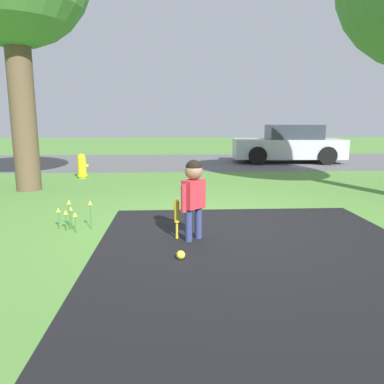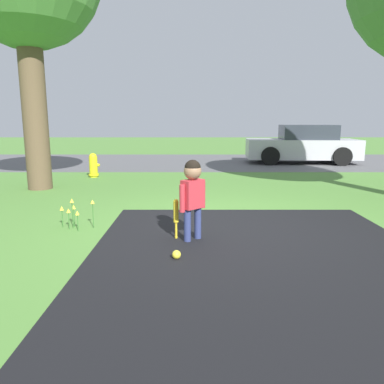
% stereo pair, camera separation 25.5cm
% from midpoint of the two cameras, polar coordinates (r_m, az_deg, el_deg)
% --- Properties ---
extents(ground_plane, '(60.00, 60.00, 0.00)m').
position_cam_midpoint_polar(ground_plane, '(5.59, 2.39, -5.10)').
color(ground_plane, '#518438').
extents(driveway_strip, '(3.98, 7.00, 0.01)m').
position_cam_midpoint_polar(driveway_strip, '(3.37, 13.69, -16.54)').
color(driveway_strip, black).
rests_on(driveway_strip, ground).
extents(street_strip, '(40.00, 6.00, 0.01)m').
position_cam_midpoint_polar(street_strip, '(14.31, -0.91, 4.67)').
color(street_strip, '#59595B').
rests_on(street_strip, ground).
extents(child, '(0.33, 0.32, 1.05)m').
position_cam_midpoint_polar(child, '(4.76, -1.29, 0.51)').
color(child, navy).
rests_on(child, ground).
extents(baseball_bat, '(0.07, 0.07, 0.54)m').
position_cam_midpoint_polar(baseball_bat, '(4.89, -3.84, -3.27)').
color(baseball_bat, yellow).
rests_on(baseball_bat, ground).
extents(sports_ball, '(0.10, 0.10, 0.10)m').
position_cam_midpoint_polar(sports_ball, '(4.27, -3.47, -9.55)').
color(sports_ball, yellow).
rests_on(sports_ball, ground).
extents(fire_hydrant, '(0.31, 0.28, 0.66)m').
position_cam_midpoint_polar(fire_hydrant, '(10.62, -17.08, 3.80)').
color(fire_hydrant, yellow).
rests_on(fire_hydrant, ground).
extents(parked_car, '(4.05, 2.03, 1.39)m').
position_cam_midpoint_polar(parked_car, '(14.39, 14.04, 6.98)').
color(parked_car, '#B7B7BC').
rests_on(parked_car, ground).
extents(flower_bed, '(0.52, 0.26, 0.44)m').
position_cam_midpoint_polar(flower_bed, '(5.58, -19.13, -2.62)').
color(flower_bed, '#38702D').
rests_on(flower_bed, ground).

